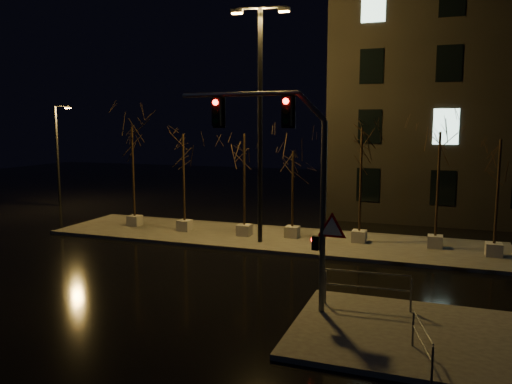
% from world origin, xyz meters
% --- Properties ---
extents(ground, '(90.00, 90.00, 0.00)m').
position_xyz_m(ground, '(0.00, 0.00, 0.00)').
color(ground, black).
rests_on(ground, ground).
extents(median, '(22.00, 5.00, 0.15)m').
position_xyz_m(median, '(0.00, 6.00, 0.07)').
color(median, '#413F3A').
rests_on(median, ground).
extents(sidewalk_corner, '(7.00, 5.00, 0.15)m').
position_xyz_m(sidewalk_corner, '(7.50, -3.50, 0.07)').
color(sidewalk_corner, '#413F3A').
rests_on(sidewalk_corner, ground).
extents(tree_0, '(1.80, 1.80, 5.47)m').
position_xyz_m(tree_0, '(-7.71, 6.14, 4.30)').
color(tree_0, '#A39F98').
rests_on(tree_0, median).
extents(tree_1, '(1.80, 1.80, 5.11)m').
position_xyz_m(tree_1, '(-4.55, 5.89, 4.03)').
color(tree_1, '#A39F98').
rests_on(tree_1, median).
extents(tree_2, '(1.80, 1.80, 5.16)m').
position_xyz_m(tree_2, '(-1.21, 5.86, 4.06)').
color(tree_2, '#A39F98').
rests_on(tree_2, median).
extents(tree_3, '(1.80, 1.80, 4.30)m').
position_xyz_m(tree_3, '(1.13, 6.26, 3.42)').
color(tree_3, '#A39F98').
rests_on(tree_3, median).
extents(tree_4, '(1.80, 1.80, 5.48)m').
position_xyz_m(tree_4, '(4.34, 6.37, 4.31)').
color(tree_4, '#A39F98').
rests_on(tree_4, median).
extents(tree_5, '(1.80, 1.80, 5.29)m').
position_xyz_m(tree_5, '(7.69, 6.43, 4.17)').
color(tree_5, '#A39F98').
rests_on(tree_5, median).
extents(tree_6, '(1.80, 1.80, 4.99)m').
position_xyz_m(tree_6, '(10.00, 5.73, 3.93)').
color(tree_6, '#A39F98').
rests_on(tree_6, median).
extents(traffic_signal_mast, '(5.25, 0.30, 6.41)m').
position_xyz_m(traffic_signal_mast, '(3.52, -2.80, 4.36)').
color(traffic_signal_mast, '#53555A').
rests_on(traffic_signal_mast, sidewalk_corner).
extents(streetlight_main, '(2.65, 0.75, 10.61)m').
position_xyz_m(streetlight_main, '(-0.04, 4.84, 6.27)').
color(streetlight_main, black).
rests_on(streetlight_main, median).
extents(streetlight_far, '(1.35, 0.24, 6.90)m').
position_xyz_m(streetlight_far, '(-16.88, 11.00, 3.80)').
color(streetlight_far, black).
rests_on(streetlight_far, ground).
extents(guard_rail_a, '(2.56, 0.19, 1.11)m').
position_xyz_m(guard_rail_a, '(5.78, -2.08, 0.87)').
color(guard_rail_a, '#53555A').
rests_on(guard_rail_a, sidewalk_corner).
extents(guard_rail_b, '(0.51, 1.91, 0.93)m').
position_xyz_m(guard_rail_b, '(7.41, -5.29, 0.75)').
color(guard_rail_b, '#53555A').
rests_on(guard_rail_b, sidewalk_corner).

